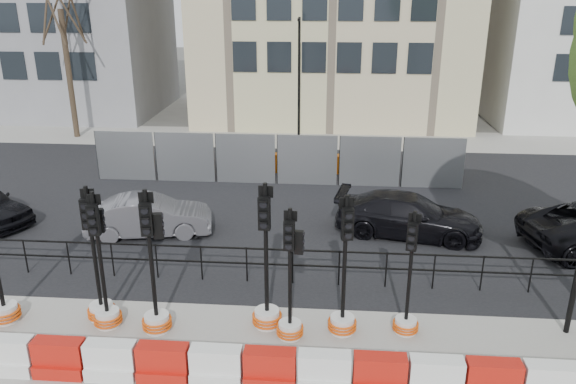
{
  "coord_description": "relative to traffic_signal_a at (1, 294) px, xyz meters",
  "views": [
    {
      "loc": [
        2.11,
        -11.72,
        7.34
      ],
      "look_at": [
        0.94,
        3.0,
        1.9
      ],
      "focal_mm": 35.0,
      "sensor_mm": 36.0,
      "label": 1
    }
  ],
  "objects": [
    {
      "name": "traffic_signal_h",
      "position": [
        9.21,
        0.28,
        -0.12
      ],
      "size": [
        0.58,
        0.58,
        2.95
      ],
      "rotation": [
        0.0,
        0.0,
        -0.31
      ],
      "color": "silver",
      "rests_on": "ground"
    },
    {
      "name": "traffic_signal_e",
      "position": [
        6.08,
        0.29,
        -0.01
      ],
      "size": [
        0.69,
        0.69,
        3.48
      ],
      "rotation": [
        0.0,
        0.0,
        -0.07
      ],
      "color": "silver",
      "rests_on": "ground"
    },
    {
      "name": "traffic_signal_a",
      "position": [
        0.0,
        0.0,
        0.0
      ],
      "size": [
        0.69,
        0.69,
        3.51
      ],
      "rotation": [
        0.0,
        0.0,
        -0.33
      ],
      "color": "silver",
      "rests_on": "ground"
    },
    {
      "name": "sidewalk_far",
      "position": [
        5.33,
        17.08,
        -0.72
      ],
      "size": [
        40.0,
        4.0,
        0.02
      ],
      "primitive_type": "cube",
      "color": "gray",
      "rests_on": "ground"
    },
    {
      "name": "traffic_signal_f",
      "position": [
        6.65,
        -0.1,
        0.01
      ],
      "size": [
        0.61,
        0.61,
        3.08
      ],
      "rotation": [
        0.0,
        0.0,
        -0.09
      ],
      "color": "silver",
      "rests_on": "ground"
    },
    {
      "name": "tree_bare_far",
      "position": [
        -5.67,
        16.58,
        5.93
      ],
      "size": [
        2.0,
        2.0,
        9.0
      ],
      "color": "#473828",
      "rests_on": "ground"
    },
    {
      "name": "car_b",
      "position": [
        1.87,
        5.02,
        -0.1
      ],
      "size": [
        2.83,
        4.33,
        1.25
      ],
      "primitive_type": "imported",
      "rotation": [
        0.0,
        0.0,
        1.77
      ],
      "color": "#545459",
      "rests_on": "ground"
    },
    {
      "name": "traffic_signal_c",
      "position": [
        2.45,
        0.01,
        -0.05
      ],
      "size": [
        0.65,
        0.65,
        3.29
      ],
      "rotation": [
        0.0,
        0.0,
        0.12
      ],
      "color": "silver",
      "rests_on": "ground"
    },
    {
      "name": "lamp_post_far",
      "position": [
        5.83,
        16.06,
        2.5
      ],
      "size": [
        0.12,
        0.56,
        6.0
      ],
      "color": "black",
      "rests_on": "ground"
    },
    {
      "name": "traffic_signal_d",
      "position": [
        3.64,
        -0.08,
        0.09
      ],
      "size": [
        0.67,
        0.67,
        3.4
      ],
      "rotation": [
        0.0,
        0.0,
        0.16
      ],
      "color": "silver",
      "rests_on": "ground"
    },
    {
      "name": "traffic_signal_g",
      "position": [
        7.8,
        0.18,
        -0.04
      ],
      "size": [
        0.65,
        0.65,
        3.3
      ],
      "rotation": [
        0.0,
        0.0,
        0.23
      ],
      "color": "silver",
      "rests_on": "ground"
    },
    {
      "name": "heras_fencing",
      "position": [
        4.84,
        10.79,
        -0.01
      ],
      "size": [
        14.33,
        1.72,
        2.0
      ],
      "color": "gray",
      "rests_on": "ground"
    },
    {
      "name": "traffic_signal_b",
      "position": [
        2.22,
        0.27,
        0.06
      ],
      "size": [
        0.65,
        0.65,
        3.31
      ],
      "rotation": [
        0.0,
        0.0,
        0.1
      ],
      "color": "silver",
      "rests_on": "ground"
    },
    {
      "name": "kerb_railing",
      "position": [
        5.33,
        2.28,
        -0.04
      ],
      "size": [
        18.0,
        0.04,
        1.0
      ],
      "color": "black",
      "rests_on": "ground"
    },
    {
      "name": "ground",
      "position": [
        5.33,
        1.08,
        -0.73
      ],
      "size": [
        120.0,
        120.0,
        0.0
      ],
      "primitive_type": "plane",
      "color": "#51514C",
      "rests_on": "ground"
    },
    {
      "name": "road",
      "position": [
        5.33,
        8.08,
        -0.71
      ],
      "size": [
        40.0,
        14.0,
        0.03
      ],
      "primitive_type": "cube",
      "color": "black",
      "rests_on": "ground"
    },
    {
      "name": "car_c",
      "position": [
        9.89,
        5.67,
        -0.07
      ],
      "size": [
        3.46,
        5.15,
        1.3
      ],
      "primitive_type": "imported",
      "rotation": [
        0.0,
        0.0,
        1.38
      ],
      "color": "black",
      "rests_on": "ground"
    },
    {
      "name": "barrier_row",
      "position": [
        5.33,
        -1.72,
        -0.36
      ],
      "size": [
        15.7,
        0.5,
        0.8
      ],
      "color": "red",
      "rests_on": "ground"
    }
  ]
}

